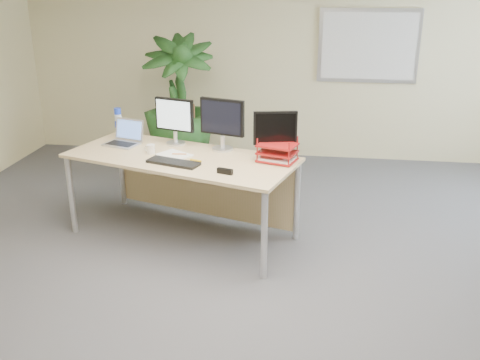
# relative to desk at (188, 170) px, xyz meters

# --- Properties ---
(floor) EXTENTS (8.00, 8.00, 0.00)m
(floor) POSITION_rel_desk_xyz_m (0.64, -1.41, -0.65)
(floor) COLOR #45454A
(floor) RESTS_ON ground
(back_wall) EXTENTS (7.00, 0.04, 2.70)m
(back_wall) POSITION_rel_desk_xyz_m (0.64, 2.59, 0.70)
(back_wall) COLOR beige
(back_wall) RESTS_ON floor
(whiteboard) EXTENTS (1.30, 0.04, 0.95)m
(whiteboard) POSITION_rel_desk_xyz_m (1.84, 2.56, 0.90)
(whiteboard) COLOR #BBBBC0
(whiteboard) RESTS_ON back_wall
(desk) EXTENTS (2.32, 1.49, 0.82)m
(desk) POSITION_rel_desk_xyz_m (0.00, 0.00, 0.00)
(desk) COLOR tan
(desk) RESTS_ON floor
(floor_plant) EXTENTS (0.99, 0.99, 1.50)m
(floor_plant) POSITION_rel_desk_xyz_m (-0.51, 1.68, 0.10)
(floor_plant) COLOR #163C16
(floor_plant) RESTS_ON floor
(monitor_left) EXTENTS (0.41, 0.19, 0.46)m
(monitor_left) POSITION_rel_desk_xyz_m (-0.18, 0.25, 0.44)
(monitor_left) COLOR silver
(monitor_left) RESTS_ON desk
(monitor_right) EXTENTS (0.44, 0.20, 0.50)m
(monitor_right) POSITION_rel_desk_xyz_m (0.32, 0.13, 0.46)
(monitor_right) COLOR silver
(monitor_right) RESTS_ON desk
(monitor_dark) EXTENTS (0.40, 0.18, 0.44)m
(monitor_dark) POSITION_rel_desk_xyz_m (0.84, -0.06, 0.43)
(monitor_dark) COLOR silver
(monitor_dark) RESTS_ON desk
(laptop) EXTENTS (0.40, 0.37, 0.24)m
(laptop) POSITION_rel_desk_xyz_m (-0.69, 0.19, 0.24)
(laptop) COLOR #B3B3B8
(laptop) RESTS_ON desk
(keyboard) EXTENTS (0.51, 0.30, 0.03)m
(keyboard) POSITION_rel_desk_xyz_m (-0.05, -0.35, 0.19)
(keyboard) COLOR black
(keyboard) RESTS_ON desk
(coffee_mug) EXTENTS (0.11, 0.08, 0.09)m
(coffee_mug) POSITION_rel_desk_xyz_m (-0.34, -0.08, 0.22)
(coffee_mug) COLOR white
(coffee_mug) RESTS_ON desk
(spiral_notebook) EXTENTS (0.37, 0.35, 0.01)m
(spiral_notebook) POSITION_rel_desk_xyz_m (-0.10, -0.12, 0.18)
(spiral_notebook) COLOR white
(spiral_notebook) RESTS_ON desk
(orange_pen) EXTENTS (0.14, 0.02, 0.01)m
(orange_pen) POSITION_rel_desk_xyz_m (-0.05, -0.11, 0.20)
(orange_pen) COLOR orange
(orange_pen) RESTS_ON spiral_notebook
(yellow_highlighter) EXTENTS (0.12, 0.05, 0.02)m
(yellow_highlighter) POSITION_rel_desk_xyz_m (0.14, -0.24, 0.18)
(yellow_highlighter) COLOR gold
(yellow_highlighter) RESTS_ON desk
(water_bottle) EXTENTS (0.08, 0.08, 0.30)m
(water_bottle) POSITION_rel_desk_xyz_m (-0.85, 0.47, 0.32)
(water_bottle) COLOR silver
(water_bottle) RESTS_ON desk
(letter_tray) EXTENTS (0.39, 0.34, 0.16)m
(letter_tray) POSITION_rel_desk_xyz_m (0.87, -0.14, 0.25)
(letter_tray) COLOR maroon
(letter_tray) RESTS_ON desk
(stapler) EXTENTS (0.14, 0.08, 0.05)m
(stapler) POSITION_rel_desk_xyz_m (0.45, -0.53, 0.20)
(stapler) COLOR black
(stapler) RESTS_ON desk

